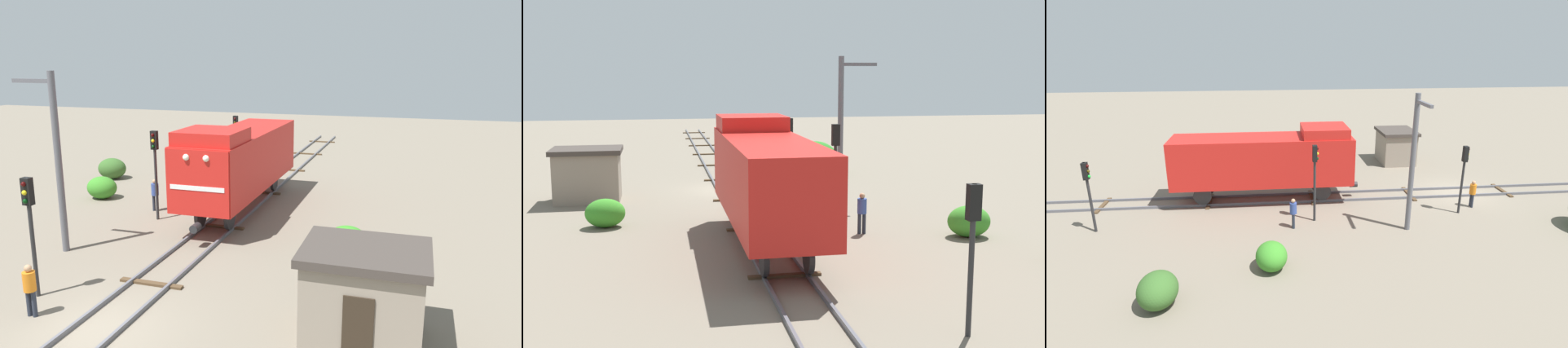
{
  "view_description": "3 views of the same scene",
  "coord_description": "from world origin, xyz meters",
  "views": [
    {
      "loc": [
        8.64,
        -11.46,
        7.82
      ],
      "look_at": [
        1.23,
        12.36,
        2.11
      ],
      "focal_mm": 35.0,
      "sensor_mm": 36.0,
      "label": 1
    },
    {
      "loc": [
        3.9,
        36.31,
        6.53
      ],
      "look_at": [
        -0.92,
        11.46,
        2.61
      ],
      "focal_mm": 45.0,
      "sensor_mm": 36.0,
      "label": 2
    },
    {
      "loc": [
        -24.43,
        12.57,
        9.88
      ],
      "look_at": [
        -0.99,
        10.19,
        2.0
      ],
      "focal_mm": 28.0,
      "sensor_mm": 36.0,
      "label": 3
    }
  ],
  "objects": [
    {
      "name": "relay_hut",
      "position": [
        7.5,
        1.91,
        1.39
      ],
      "size": [
        3.5,
        2.9,
        2.74
      ],
      "color": "gray",
      "rests_on": "ground"
    },
    {
      "name": "worker_near_track",
      "position": [
        -2.4,
        0.17,
        1.0
      ],
      "size": [
        0.38,
        0.38,
        1.7
      ],
      "rotation": [
        0.0,
        0.0,
        1.18
      ],
      "color": "#262B38",
      "rests_on": "ground"
    },
    {
      "name": "locomotive",
      "position": [
        0.0,
        12.68,
        2.77
      ],
      "size": [
        2.9,
        11.6,
        4.6
      ],
      "color": "red",
      "rests_on": "railway_track"
    },
    {
      "name": "traffic_signal_mid",
      "position": [
        -3.4,
        10.01,
        3.06
      ],
      "size": [
        0.32,
        0.34,
        4.42
      ],
      "color": "#262628",
      "rests_on": "ground"
    },
    {
      "name": "bush_far",
      "position": [
        -8.29,
        12.54,
        0.63
      ],
      "size": [
        1.74,
        1.42,
        1.26
      ],
      "primitive_type": "ellipsoid",
      "color": "#378326",
      "rests_on": "ground"
    },
    {
      "name": "railway_track",
      "position": [
        0.0,
        -0.0,
        0.07
      ],
      "size": [
        2.4,
        78.3,
        0.16
      ],
      "color": "#595960",
      "rests_on": "ground"
    },
    {
      "name": "traffic_signal_near",
      "position": [
        -3.2,
        1.35,
        2.85
      ],
      "size": [
        0.32,
        0.34,
        4.09
      ],
      "color": "#262628",
      "rests_on": "ground"
    },
    {
      "name": "bush_back",
      "position": [
        6.21,
        8.07,
        0.61
      ],
      "size": [
        1.69,
        1.38,
        1.23
      ],
      "primitive_type": "ellipsoid",
      "color": "#378B26",
      "rests_on": "ground"
    },
    {
      "name": "worker_by_signal",
      "position": [
        -4.2,
        11.27,
        1.0
      ],
      "size": [
        0.38,
        0.38,
        1.7
      ],
      "rotation": [
        0.0,
        0.0,
        0.76
      ],
      "color": "#262B38",
      "rests_on": "ground"
    },
    {
      "name": "ground_plane",
      "position": [
        0.0,
        0.0,
        0.0
      ],
      "size": [
        117.45,
        117.45,
        0.0
      ],
      "primitive_type": "plane",
      "color": "#756B5B"
    },
    {
      "name": "traffic_signal_far",
      "position": [
        -3.6,
        21.89,
        2.7
      ],
      "size": [
        0.32,
        0.34,
        3.87
      ],
      "color": "#262628",
      "rests_on": "ground"
    },
    {
      "name": "catenary_mast",
      "position": [
        -5.07,
        5.12,
        3.92
      ],
      "size": [
        1.94,
        0.28,
        7.35
      ],
      "color": "#595960",
      "rests_on": "ground"
    },
    {
      "name": "bush_mid",
      "position": [
        -6.13,
        -4.88,
        1.07
      ],
      "size": [
        2.94,
        2.4,
        2.14
      ],
      "primitive_type": "ellipsoid",
      "color": "#2C7C26",
      "rests_on": "ground"
    }
  ]
}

